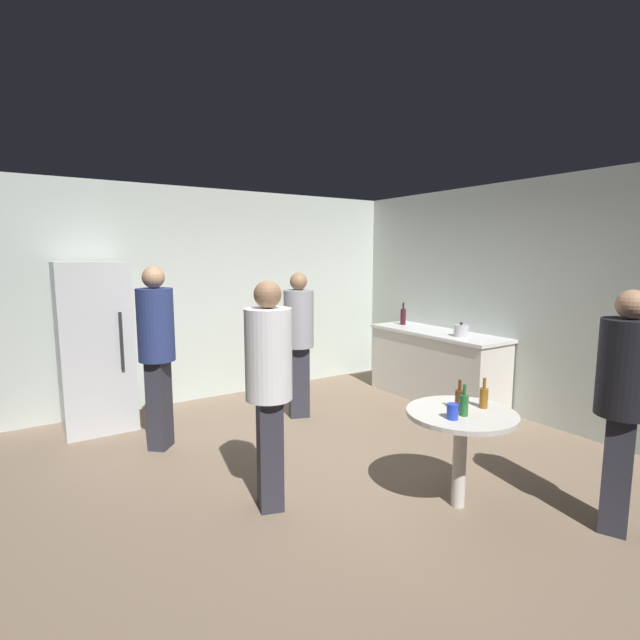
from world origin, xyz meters
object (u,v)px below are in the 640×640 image
object	(u,v)px
beer_bottle_green	(464,404)
person_in_white_shirt	(269,378)
wine_bottle_on_counter	(403,316)
kettle	(461,331)
beer_bottle_brown	(459,399)
person_in_gray_shirt	(299,334)
foreground_table	(461,425)
beer_bottle_amber	(484,397)
refrigerator	(95,346)
plastic_cup_blue	(452,411)
person_in_navy_shirt	(157,343)
person_in_black_shirt	(624,393)

from	to	relation	value
beer_bottle_green	person_in_white_shirt	bearing A→B (deg)	143.92
beer_bottle_green	wine_bottle_on_counter	bearing A→B (deg)	54.59
kettle	beer_bottle_brown	xyz separation A→B (m)	(-1.76, -1.49, -0.15)
beer_bottle_brown	person_in_gray_shirt	world-z (taller)	person_in_gray_shirt
foreground_table	beer_bottle_amber	distance (m)	0.28
beer_bottle_brown	person_in_gray_shirt	size ratio (longest dim) A/B	0.14
person_in_white_shirt	refrigerator	bearing A→B (deg)	125.64
foreground_table	plastic_cup_blue	xyz separation A→B (m)	(-0.18, -0.07, 0.16)
refrigerator	beer_bottle_green	size ratio (longest dim) A/B	7.83
beer_bottle_green	person_in_gray_shirt	world-z (taller)	person_in_gray_shirt
refrigerator	person_in_white_shirt	size ratio (longest dim) A/B	1.06
foreground_table	person_in_white_shirt	world-z (taller)	person_in_white_shirt
refrigerator	wine_bottle_on_counter	size ratio (longest dim) A/B	5.81
refrigerator	beer_bottle_amber	distance (m)	3.95
refrigerator	plastic_cup_blue	size ratio (longest dim) A/B	16.36
refrigerator	foreground_table	size ratio (longest dim) A/B	2.25
beer_bottle_green	person_in_navy_shirt	distance (m)	2.84
plastic_cup_blue	wine_bottle_on_counter	bearing A→B (deg)	52.93
beer_bottle_brown	plastic_cup_blue	bearing A→B (deg)	-151.07
kettle	wine_bottle_on_counter	size ratio (longest dim) A/B	0.79
beer_bottle_brown	wine_bottle_on_counter	bearing A→B (deg)	54.52
beer_bottle_amber	plastic_cup_blue	size ratio (longest dim) A/B	2.09
person_in_navy_shirt	wine_bottle_on_counter	bearing A→B (deg)	45.99
plastic_cup_blue	beer_bottle_amber	bearing A→B (deg)	5.89
plastic_cup_blue	person_in_gray_shirt	bearing A→B (deg)	85.51
refrigerator	person_in_black_shirt	size ratio (longest dim) A/B	1.09
wine_bottle_on_counter	person_in_gray_shirt	world-z (taller)	person_in_gray_shirt
foreground_table	person_in_gray_shirt	world-z (taller)	person_in_gray_shirt
plastic_cup_blue	person_in_black_shirt	world-z (taller)	person_in_black_shirt
kettle	person_in_white_shirt	world-z (taller)	person_in_white_shirt
beer_bottle_green	person_in_black_shirt	distance (m)	1.02
plastic_cup_blue	person_in_white_shirt	xyz separation A→B (m)	(-1.00, 0.83, 0.20)
beer_bottle_amber	person_in_black_shirt	bearing A→B (deg)	-59.43
kettle	foreground_table	bearing A→B (deg)	-139.26
person_in_white_shirt	kettle	bearing A→B (deg)	32.08
person_in_gray_shirt	person_in_white_shirt	distance (m)	2.00
beer_bottle_brown	beer_bottle_green	distance (m)	0.12
refrigerator	beer_bottle_brown	world-z (taller)	refrigerator
beer_bottle_brown	beer_bottle_green	world-z (taller)	same
foreground_table	person_in_navy_shirt	size ratio (longest dim) A/B	0.45
beer_bottle_amber	plastic_cup_blue	distance (m)	0.39
beer_bottle_green	person_in_white_shirt	world-z (taller)	person_in_white_shirt
plastic_cup_blue	person_in_navy_shirt	xyz separation A→B (m)	(-1.40, 2.39, 0.25)
wine_bottle_on_counter	person_in_navy_shirt	distance (m)	3.44
plastic_cup_blue	beer_bottle_brown	bearing A→B (deg)	28.93
beer_bottle_amber	foreground_table	bearing A→B (deg)	170.79
beer_bottle_green	person_in_gray_shirt	size ratio (longest dim) A/B	0.14
beer_bottle_green	person_in_black_shirt	xyz separation A→B (m)	(0.70, -0.72, 0.15)
person_in_gray_shirt	person_in_white_shirt	world-z (taller)	person_in_white_shirt
refrigerator	person_in_black_shirt	world-z (taller)	refrigerator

